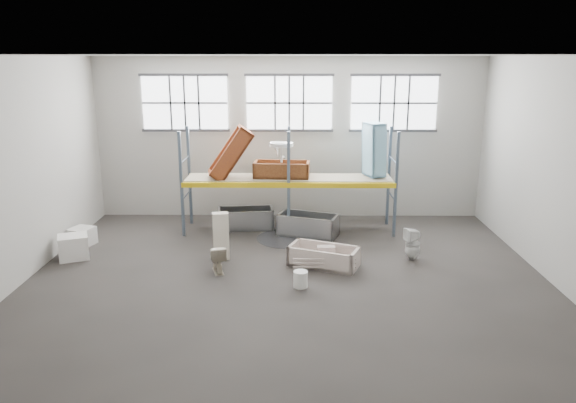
{
  "coord_description": "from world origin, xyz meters",
  "views": [
    {
      "loc": [
        0.15,
        -11.85,
        4.98
      ],
      "look_at": [
        0.0,
        1.5,
        1.4
      ],
      "focal_mm": 33.85,
      "sensor_mm": 36.0,
      "label": 1
    }
  ],
  "objects_px": {
    "toilet_white": "(413,244)",
    "blue_tub_upright": "(374,149)",
    "carton_near": "(74,247)",
    "rust_tub_flat": "(282,169)",
    "toilet_beige": "(217,258)",
    "cistern_tall": "(221,236)",
    "bucket": "(301,279)",
    "steel_tub_right": "(308,225)",
    "steel_tub_left": "(246,218)",
    "bathtub_beige": "(324,256)"
  },
  "relations": [
    {
      "from": "carton_near",
      "to": "cistern_tall",
      "type": "bearing_deg",
      "value": -0.04
    },
    {
      "from": "toilet_white",
      "to": "steel_tub_right",
      "type": "height_order",
      "value": "toilet_white"
    },
    {
      "from": "bucket",
      "to": "toilet_white",
      "type": "bearing_deg",
      "value": 31.37
    },
    {
      "from": "toilet_beige",
      "to": "cistern_tall",
      "type": "height_order",
      "value": "cistern_tall"
    },
    {
      "from": "bathtub_beige",
      "to": "rust_tub_flat",
      "type": "relative_size",
      "value": 1.05
    },
    {
      "from": "toilet_beige",
      "to": "bucket",
      "type": "height_order",
      "value": "toilet_beige"
    },
    {
      "from": "bucket",
      "to": "carton_near",
      "type": "distance_m",
      "value": 6.0
    },
    {
      "from": "bathtub_beige",
      "to": "blue_tub_upright",
      "type": "bearing_deg",
      "value": 83.81
    },
    {
      "from": "bathtub_beige",
      "to": "carton_near",
      "type": "distance_m",
      "value": 6.34
    },
    {
      "from": "toilet_beige",
      "to": "cistern_tall",
      "type": "distance_m",
      "value": 0.89
    },
    {
      "from": "carton_near",
      "to": "rust_tub_flat",
      "type": "bearing_deg",
      "value": 25.13
    },
    {
      "from": "cistern_tall",
      "to": "bucket",
      "type": "distance_m",
      "value": 2.66
    },
    {
      "from": "carton_near",
      "to": "bathtub_beige",
      "type": "bearing_deg",
      "value": -3.91
    },
    {
      "from": "cistern_tall",
      "to": "carton_near",
      "type": "height_order",
      "value": "cistern_tall"
    },
    {
      "from": "blue_tub_upright",
      "to": "bucket",
      "type": "bearing_deg",
      "value": -116.79
    },
    {
      "from": "cistern_tall",
      "to": "toilet_white",
      "type": "distance_m",
      "value": 4.84
    },
    {
      "from": "toilet_beige",
      "to": "steel_tub_right",
      "type": "bearing_deg",
      "value": -144.85
    },
    {
      "from": "toilet_white",
      "to": "bucket",
      "type": "distance_m",
      "value": 3.34
    },
    {
      "from": "bathtub_beige",
      "to": "steel_tub_right",
      "type": "distance_m",
      "value": 2.4
    },
    {
      "from": "rust_tub_flat",
      "to": "toilet_beige",
      "type": "bearing_deg",
      "value": -113.83
    },
    {
      "from": "steel_tub_left",
      "to": "carton_near",
      "type": "height_order",
      "value": "carton_near"
    },
    {
      "from": "rust_tub_flat",
      "to": "carton_near",
      "type": "xyz_separation_m",
      "value": [
        -5.23,
        -2.45,
        -1.52
      ]
    },
    {
      "from": "steel_tub_right",
      "to": "cistern_tall",
      "type": "bearing_deg",
      "value": -138.97
    },
    {
      "from": "bathtub_beige",
      "to": "carton_near",
      "type": "relative_size",
      "value": 2.35
    },
    {
      "from": "toilet_beige",
      "to": "cistern_tall",
      "type": "relative_size",
      "value": 0.56
    },
    {
      "from": "toilet_white",
      "to": "blue_tub_upright",
      "type": "bearing_deg",
      "value": 176.85
    },
    {
      "from": "bathtub_beige",
      "to": "carton_near",
      "type": "height_order",
      "value": "carton_near"
    },
    {
      "from": "blue_tub_upright",
      "to": "cistern_tall",
      "type": "bearing_deg",
      "value": -148.52
    },
    {
      "from": "blue_tub_upright",
      "to": "bucket",
      "type": "height_order",
      "value": "blue_tub_upright"
    },
    {
      "from": "steel_tub_right",
      "to": "bucket",
      "type": "bearing_deg",
      "value": -93.91
    },
    {
      "from": "cistern_tall",
      "to": "steel_tub_left",
      "type": "height_order",
      "value": "cistern_tall"
    },
    {
      "from": "steel_tub_left",
      "to": "bathtub_beige",
      "type": "bearing_deg",
      "value": -54.22
    },
    {
      "from": "toilet_white",
      "to": "blue_tub_upright",
      "type": "distance_m",
      "value": 3.28
    },
    {
      "from": "bathtub_beige",
      "to": "rust_tub_flat",
      "type": "xyz_separation_m",
      "value": [
        -1.09,
        2.89,
        1.58
      ]
    },
    {
      "from": "cistern_tall",
      "to": "rust_tub_flat",
      "type": "relative_size",
      "value": 0.76
    },
    {
      "from": "cistern_tall",
      "to": "steel_tub_right",
      "type": "xyz_separation_m",
      "value": [
        2.24,
        1.95,
        -0.3
      ]
    },
    {
      "from": "toilet_beige",
      "to": "blue_tub_upright",
      "type": "relative_size",
      "value": 0.44
    },
    {
      "from": "steel_tub_left",
      "to": "cistern_tall",
      "type": "bearing_deg",
      "value": -98.84
    },
    {
      "from": "bathtub_beige",
      "to": "bucket",
      "type": "relative_size",
      "value": 4.48
    },
    {
      "from": "bucket",
      "to": "carton_near",
      "type": "bearing_deg",
      "value": 163.34
    },
    {
      "from": "bucket",
      "to": "steel_tub_right",
      "type": "bearing_deg",
      "value": 86.09
    },
    {
      "from": "bathtub_beige",
      "to": "steel_tub_left",
      "type": "xyz_separation_m",
      "value": [
        -2.17,
        3.01,
        0.05
      ]
    },
    {
      "from": "toilet_beige",
      "to": "steel_tub_right",
      "type": "relative_size",
      "value": 0.41
    },
    {
      "from": "toilet_beige",
      "to": "bucket",
      "type": "bearing_deg",
      "value": 139.72
    },
    {
      "from": "steel_tub_left",
      "to": "toilet_beige",
      "type": "bearing_deg",
      "value": -96.35
    },
    {
      "from": "carton_near",
      "to": "steel_tub_left",
      "type": "bearing_deg",
      "value": 31.81
    },
    {
      "from": "rust_tub_flat",
      "to": "bathtub_beige",
      "type": "bearing_deg",
      "value": -69.28
    },
    {
      "from": "toilet_beige",
      "to": "cistern_tall",
      "type": "xyz_separation_m",
      "value": [
        -0.02,
        0.84,
        0.27
      ]
    },
    {
      "from": "toilet_white",
      "to": "bucket",
      "type": "relative_size",
      "value": 2.22
    },
    {
      "from": "blue_tub_upright",
      "to": "toilet_beige",
      "type": "bearing_deg",
      "value": -140.63
    }
  ]
}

